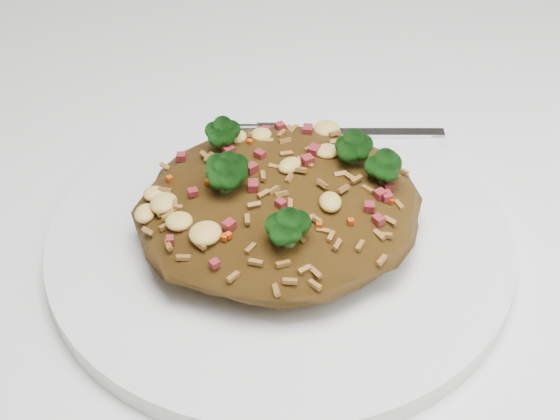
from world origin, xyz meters
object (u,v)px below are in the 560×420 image
(fork, at_px, (339,133))
(fried_rice, at_px, (280,196))
(dining_table, at_px, (128,349))
(plate, at_px, (280,237))

(fork, bearing_deg, fried_rice, -112.55)
(dining_table, distance_m, fried_rice, 0.17)
(dining_table, height_order, fried_rice, fried_rice)
(plate, height_order, fried_rice, fried_rice)
(fried_rice, relative_size, fork, 1.06)
(plate, distance_m, fried_rice, 0.03)
(fried_rice, bearing_deg, fork, 49.33)
(fried_rice, bearing_deg, plate, -149.79)
(plate, bearing_deg, fried_rice, 30.21)
(plate, bearing_deg, dining_table, 165.51)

